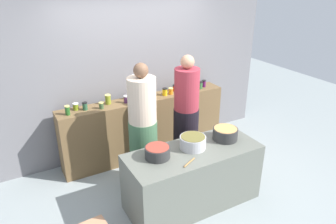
# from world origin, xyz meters

# --- Properties ---
(ground) EXTENTS (12.00, 12.00, 0.00)m
(ground) POSITION_xyz_m (0.00, 0.00, 0.00)
(ground) COLOR gray
(storefront_wall) EXTENTS (4.80, 0.12, 3.00)m
(storefront_wall) POSITION_xyz_m (0.00, 1.45, 1.50)
(storefront_wall) COLOR slate
(storefront_wall) RESTS_ON ground
(display_shelf) EXTENTS (2.70, 0.36, 0.99)m
(display_shelf) POSITION_xyz_m (0.00, 1.10, 0.50)
(display_shelf) COLOR brown
(display_shelf) RESTS_ON ground
(prep_table) EXTENTS (1.70, 0.70, 0.78)m
(prep_table) POSITION_xyz_m (0.00, -0.30, 0.39)
(prep_table) COLOR #5E6158
(prep_table) RESTS_ON ground
(preserve_jar_0) EXTENTS (0.07, 0.07, 0.13)m
(preserve_jar_0) POSITION_xyz_m (-1.18, 1.05, 1.06)
(preserve_jar_0) COLOR #24581F
(preserve_jar_0) RESTS_ON display_shelf
(preserve_jar_1) EXTENTS (0.08, 0.08, 0.10)m
(preserve_jar_1) POSITION_xyz_m (-1.04, 1.17, 1.04)
(preserve_jar_1) COLOR olive
(preserve_jar_1) RESTS_ON display_shelf
(preserve_jar_2) EXTENTS (0.07, 0.07, 0.11)m
(preserve_jar_2) POSITION_xyz_m (-0.93, 1.10, 1.05)
(preserve_jar_2) COLOR #275034
(preserve_jar_2) RESTS_ON display_shelf
(preserve_jar_3) EXTENTS (0.07, 0.07, 0.10)m
(preserve_jar_3) POSITION_xyz_m (-0.71, 1.03, 1.04)
(preserve_jar_3) COLOR #364F2E
(preserve_jar_3) RESTS_ON display_shelf
(preserve_jar_4) EXTENTS (0.09, 0.09, 0.15)m
(preserve_jar_4) POSITION_xyz_m (-0.57, 1.16, 1.07)
(preserve_jar_4) COLOR olive
(preserve_jar_4) RESTS_ON display_shelf
(preserve_jar_5) EXTENTS (0.07, 0.07, 0.11)m
(preserve_jar_5) POSITION_xyz_m (-0.32, 1.07, 1.05)
(preserve_jar_5) COLOR #49264D
(preserve_jar_5) RESTS_ON display_shelf
(preserve_jar_6) EXTENTS (0.08, 0.08, 0.13)m
(preserve_jar_6) POSITION_xyz_m (-0.20, 1.17, 1.06)
(preserve_jar_6) COLOR #3B4C1E
(preserve_jar_6) RESTS_ON display_shelf
(preserve_jar_7) EXTENTS (0.08, 0.08, 0.11)m
(preserve_jar_7) POSITION_xyz_m (-0.01, 1.13, 1.05)
(preserve_jar_7) COLOR #933B1C
(preserve_jar_7) RESTS_ON display_shelf
(preserve_jar_8) EXTENTS (0.08, 0.08, 0.10)m
(preserve_jar_8) POSITION_xyz_m (0.17, 1.13, 1.04)
(preserve_jar_8) COLOR gold
(preserve_jar_8) RESTS_ON display_shelf
(preserve_jar_9) EXTENTS (0.08, 0.08, 0.12)m
(preserve_jar_9) POSITION_xyz_m (0.34, 1.06, 1.05)
(preserve_jar_9) COLOR gold
(preserve_jar_9) RESTS_ON display_shelf
(preserve_jar_10) EXTENTS (0.08, 0.08, 0.10)m
(preserve_jar_10) POSITION_xyz_m (0.45, 1.07, 1.04)
(preserve_jar_10) COLOR orange
(preserve_jar_10) RESTS_ON display_shelf
(preserve_jar_11) EXTENTS (0.09, 0.09, 0.10)m
(preserve_jar_11) POSITION_xyz_m (0.58, 1.15, 1.04)
(preserve_jar_11) COLOR #B12C11
(preserve_jar_11) RESTS_ON display_shelf
(preserve_jar_12) EXTENTS (0.07, 0.07, 0.12)m
(preserve_jar_12) POSITION_xyz_m (0.69, 1.08, 1.05)
(preserve_jar_12) COLOR #591F4A
(preserve_jar_12) RESTS_ON display_shelf
(preserve_jar_13) EXTENTS (0.07, 0.07, 0.13)m
(preserve_jar_13) POSITION_xyz_m (0.85, 1.07, 1.06)
(preserve_jar_13) COLOR gold
(preserve_jar_13) RESTS_ON display_shelf
(preserve_jar_14) EXTENTS (0.09, 0.09, 0.12)m
(preserve_jar_14) POSITION_xyz_m (1.01, 1.06, 1.05)
(preserve_jar_14) COLOR #2F5F34
(preserve_jar_14) RESTS_ON display_shelf
(preserve_jar_15) EXTENTS (0.07, 0.07, 0.12)m
(preserve_jar_15) POSITION_xyz_m (1.11, 1.10, 1.05)
(preserve_jar_15) COLOR #511349
(preserve_jar_15) RESTS_ON display_shelf
(cooking_pot_left) EXTENTS (0.30, 0.30, 0.14)m
(cooking_pot_left) POSITION_xyz_m (-0.46, -0.22, 0.85)
(cooking_pot_left) COLOR #2D2D2D
(cooking_pot_left) RESTS_ON prep_table
(cooking_pot_center) EXTENTS (0.33, 0.33, 0.16)m
(cooking_pot_center) POSITION_xyz_m (0.03, -0.23, 0.86)
(cooking_pot_center) COLOR #B7B7BC
(cooking_pot_center) RESTS_ON prep_table
(cooking_pot_right) EXTENTS (0.32, 0.32, 0.16)m
(cooking_pot_right) POSITION_xyz_m (0.52, -0.25, 0.86)
(cooking_pot_right) COLOR #2D2D2D
(cooking_pot_right) RESTS_ON prep_table
(wooden_spoon) EXTENTS (0.21, 0.11, 0.02)m
(wooden_spoon) POSITION_xyz_m (-0.20, -0.51, 0.79)
(wooden_spoon) COLOR #9E703D
(wooden_spoon) RESTS_ON prep_table
(cook_with_tongs) EXTENTS (0.39, 0.39, 1.77)m
(cook_with_tongs) POSITION_xyz_m (-0.36, 0.39, 0.80)
(cook_with_tongs) COLOR #3D6344
(cook_with_tongs) RESTS_ON ground
(cook_in_cap) EXTENTS (0.37, 0.37, 1.77)m
(cook_in_cap) POSITION_xyz_m (0.36, 0.46, 0.80)
(cook_in_cap) COLOR black
(cook_in_cap) RESTS_ON ground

